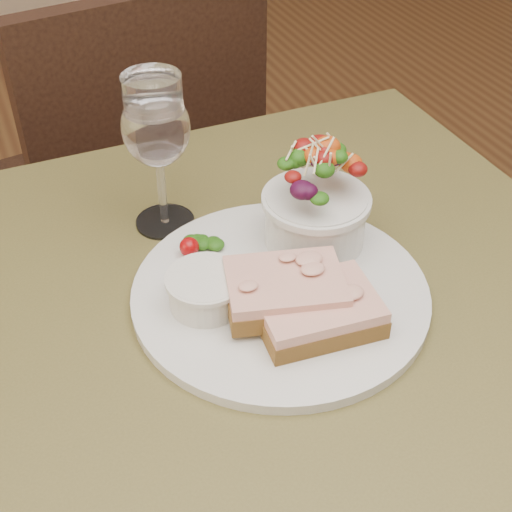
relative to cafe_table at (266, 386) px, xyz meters
name	(u,v)px	position (x,y,z in m)	size (l,w,h in m)	color
cafe_table	(266,386)	(0.00, 0.00, 0.00)	(0.80, 0.80, 0.75)	#4B4420
chair_far	(135,254)	(0.02, 0.72, -0.36)	(0.48, 0.48, 0.90)	black
dinner_plate	(280,293)	(0.03, 0.03, 0.11)	(0.31, 0.31, 0.01)	silver
sandwich_front	(317,310)	(0.04, -0.03, 0.13)	(0.12, 0.10, 0.03)	#442812
sandwich_back	(285,290)	(0.02, 0.00, 0.14)	(0.14, 0.11, 0.03)	#442812
ramekin	(206,289)	(-0.05, 0.04, 0.13)	(0.07, 0.07, 0.04)	silver
salad_bowl	(317,197)	(0.10, 0.09, 0.17)	(0.11, 0.11, 0.13)	silver
garnish	(196,244)	(-0.03, 0.12, 0.12)	(0.05, 0.04, 0.02)	#133609
wine_glass	(156,132)	(-0.04, 0.20, 0.22)	(0.08, 0.08, 0.18)	white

